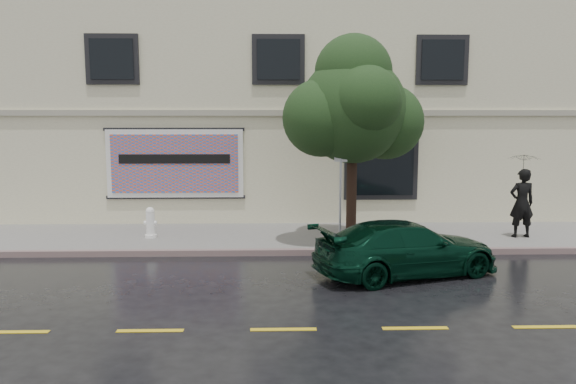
{
  "coord_description": "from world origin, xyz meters",
  "views": [
    {
      "loc": [
        -0.15,
        -12.4,
        3.53
      ],
      "look_at": [
        0.22,
        2.2,
        1.53
      ],
      "focal_mm": 35.0,
      "sensor_mm": 36.0,
      "label": 1
    }
  ],
  "objects_px": {
    "car": "(406,248)",
    "pedestrian": "(522,203)",
    "street_tree": "(353,111)",
    "fire_hydrant": "(150,223)"
  },
  "relations": [
    {
      "from": "street_tree",
      "to": "fire_hydrant",
      "type": "height_order",
      "value": "street_tree"
    },
    {
      "from": "street_tree",
      "to": "pedestrian",
      "type": "bearing_deg",
      "value": 7.13
    },
    {
      "from": "car",
      "to": "pedestrian",
      "type": "relative_size",
      "value": 2.17
    },
    {
      "from": "street_tree",
      "to": "car",
      "type": "bearing_deg",
      "value": -70.89
    },
    {
      "from": "car",
      "to": "pedestrian",
      "type": "distance_m",
      "value": 5.08
    },
    {
      "from": "car",
      "to": "fire_hydrant",
      "type": "height_order",
      "value": "car"
    },
    {
      "from": "car",
      "to": "street_tree",
      "type": "relative_size",
      "value": 0.85
    },
    {
      "from": "car",
      "to": "pedestrian",
      "type": "xyz_separation_m",
      "value": [
        3.95,
        3.15,
        0.5
      ]
    },
    {
      "from": "pedestrian",
      "to": "fire_hydrant",
      "type": "xyz_separation_m",
      "value": [
        -10.32,
        0.2,
        -0.54
      ]
    },
    {
      "from": "street_tree",
      "to": "fire_hydrant",
      "type": "bearing_deg",
      "value": 171.7
    }
  ]
}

